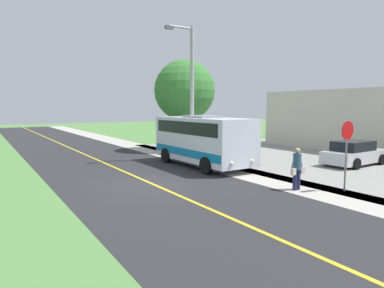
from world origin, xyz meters
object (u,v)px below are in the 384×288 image
street_light_pole (190,88)px  parked_car_near (354,154)px  tree_curbside (185,91)px  shuttle_bus_front (202,138)px  stop_sign (347,144)px  pedestrian_with_bags (297,167)px

street_light_pole → parked_car_near: size_ratio=1.87×
street_light_pole → parked_car_near: street_light_pole is taller
parked_car_near → tree_curbside: size_ratio=0.63×
shuttle_bus_front → stop_sign: (-1.56, 8.12, 0.34)m
shuttle_bus_front → tree_curbside: (-2.86, -6.72, 3.09)m
pedestrian_with_bags → stop_sign: size_ratio=0.61×
street_light_pole → tree_curbside: size_ratio=1.18×
pedestrian_with_bags → tree_curbside: (-2.79, -13.62, 3.75)m
stop_sign → parked_car_near: (-6.22, -3.54, -1.28)m
shuttle_bus_front → parked_car_near: size_ratio=1.60×
stop_sign → shuttle_bus_front: bearing=-79.1°
street_light_pole → tree_curbside: 5.48m
shuttle_bus_front → parked_car_near: bearing=149.5°
pedestrian_with_bags → shuttle_bus_front: bearing=-89.5°
shuttle_bus_front → street_light_pole: size_ratio=0.86×
shuttle_bus_front → pedestrian_with_bags: size_ratio=4.05×
shuttle_bus_front → pedestrian_with_bags: (-0.06, 6.90, -0.67)m
pedestrian_with_bags → parked_car_near: bearing=-163.3°
stop_sign → tree_curbside: tree_curbside is taller
stop_sign → street_light_pole: 10.38m
tree_curbside → shuttle_bus_front: bearing=67.0°
parked_car_near → street_light_pole: bearing=-40.9°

